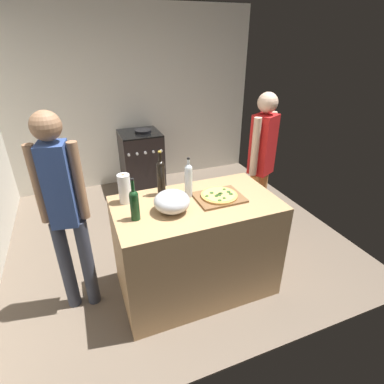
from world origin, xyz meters
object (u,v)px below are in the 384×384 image
object	(u,v)px
person_in_stripes	(64,207)
person_in_red	(261,160)
paper_towel_roll	(125,189)
wine_bottle_green	(188,179)
mixing_bowl	(172,202)
wine_bottle_amber	(161,176)
wine_bottle_clear	(134,203)
stove	(142,161)
pizza	(219,195)

from	to	relation	value
person_in_stripes	person_in_red	distance (m)	2.01
paper_towel_roll	person_in_red	bearing A→B (deg)	10.61
wine_bottle_green	mixing_bowl	bearing A→B (deg)	-137.75
wine_bottle_amber	wine_bottle_clear	world-z (taller)	wine_bottle_amber
paper_towel_roll	wine_bottle_amber	world-z (taller)	wine_bottle_amber
paper_towel_roll	wine_bottle_green	bearing A→B (deg)	-9.74
wine_bottle_clear	stove	size ratio (longest dim) A/B	0.36
mixing_bowl	person_in_stripes	xyz separation A→B (m)	(-0.79, 0.24, -0.01)
pizza	person_in_red	distance (m)	0.91
wine_bottle_green	wine_bottle_clear	xyz separation A→B (m)	(-0.51, -0.20, -0.02)
paper_towel_roll	wine_bottle_clear	world-z (taller)	wine_bottle_clear
mixing_bowl	paper_towel_roll	bearing A→B (deg)	137.86
wine_bottle_amber	wine_bottle_clear	bearing A→B (deg)	-133.48
mixing_bowl	person_in_red	bearing A→B (deg)	25.41
wine_bottle_clear	person_in_red	world-z (taller)	person_in_red
pizza	person_in_red	bearing A→B (deg)	34.26
mixing_bowl	wine_bottle_clear	world-z (taller)	wine_bottle_clear
wine_bottle_amber	stove	world-z (taller)	wine_bottle_amber
paper_towel_roll	stove	world-z (taller)	paper_towel_roll
pizza	person_in_red	world-z (taller)	person_in_red
pizza	wine_bottle_amber	size ratio (longest dim) A/B	0.78
pizza	stove	xyz separation A→B (m)	(-0.17, 2.30, -0.50)
paper_towel_roll	wine_bottle_amber	distance (m)	0.32
wine_bottle_amber	wine_bottle_green	bearing A→B (deg)	-28.25
wine_bottle_clear	person_in_stripes	world-z (taller)	person_in_stripes
pizza	wine_bottle_green	bearing A→B (deg)	148.40
mixing_bowl	pizza	bearing A→B (deg)	7.01
wine_bottle_clear	wine_bottle_amber	bearing A→B (deg)	46.52
stove	wine_bottle_green	bearing A→B (deg)	-91.42
wine_bottle_amber	stove	bearing A→B (deg)	82.71
stove	person_in_red	distance (m)	2.08
wine_bottle_green	stove	size ratio (longest dim) A/B	0.38
pizza	wine_bottle_clear	size ratio (longest dim) A/B	0.92
mixing_bowl	wine_bottle_amber	world-z (taller)	wine_bottle_amber
wine_bottle_clear	person_in_stripes	size ratio (longest dim) A/B	0.20
stove	person_in_stripes	size ratio (longest dim) A/B	0.54
pizza	wine_bottle_clear	distance (m)	0.74
person_in_stripes	wine_bottle_clear	bearing A→B (deg)	-26.84
person_in_red	person_in_stripes	bearing A→B (deg)	-170.69
paper_towel_roll	stove	bearing A→B (deg)	74.33
wine_bottle_amber	stove	size ratio (longest dim) A/B	0.43
paper_towel_roll	wine_bottle_clear	bearing A→B (deg)	-86.01
mixing_bowl	person_in_red	size ratio (longest dim) A/B	0.17
person_in_red	paper_towel_roll	bearing A→B (deg)	-169.39
wine_bottle_green	wine_bottle_amber	distance (m)	0.24
paper_towel_roll	wine_bottle_amber	size ratio (longest dim) A/B	0.63
stove	person_in_stripes	bearing A→B (deg)	-116.55
pizza	wine_bottle_clear	xyz separation A→B (m)	(-0.73, -0.06, 0.11)
mixing_bowl	stove	world-z (taller)	mixing_bowl
wine_bottle_clear	paper_towel_roll	bearing A→B (deg)	93.99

